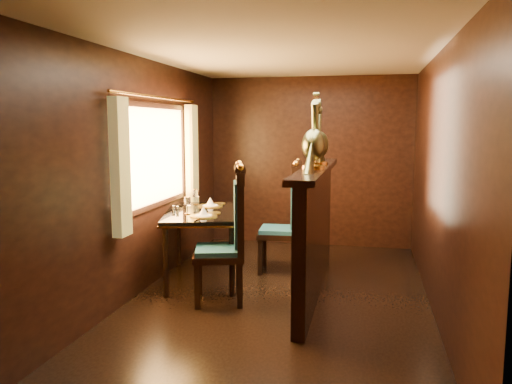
% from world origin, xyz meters
% --- Properties ---
extents(ground, '(5.00, 5.00, 0.00)m').
position_xyz_m(ground, '(0.00, 0.00, 0.00)').
color(ground, black).
rests_on(ground, ground).
extents(room_shell, '(3.04, 5.04, 2.52)m').
position_xyz_m(room_shell, '(-0.09, 0.02, 1.58)').
color(room_shell, black).
rests_on(room_shell, ground).
extents(partition, '(0.26, 2.70, 1.36)m').
position_xyz_m(partition, '(0.32, 0.30, 0.71)').
color(partition, black).
rests_on(partition, ground).
extents(dining_table, '(1.16, 1.54, 1.01)m').
position_xyz_m(dining_table, '(-1.01, 0.48, 0.73)').
color(dining_table, black).
rests_on(dining_table, ground).
extents(chair_left, '(0.64, 0.66, 1.43)m').
position_xyz_m(chair_left, '(-0.47, -0.15, 0.74)').
color(chair_left, black).
rests_on(chair_left, ground).
extents(chair_right, '(0.53, 0.56, 1.39)m').
position_xyz_m(chair_right, '(-0.06, 1.00, 0.72)').
color(chair_right, black).
rests_on(chair_right, ground).
extents(peacock_left, '(0.24, 0.64, 0.76)m').
position_xyz_m(peacock_left, '(0.33, -0.00, 1.74)').
color(peacock_left, '#1C5540').
rests_on(peacock_left, partition).
extents(peacock_right, '(0.22, 0.59, 0.70)m').
position_xyz_m(peacock_right, '(0.33, 0.52, 1.71)').
color(peacock_right, '#1C5540').
rests_on(peacock_right, partition).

